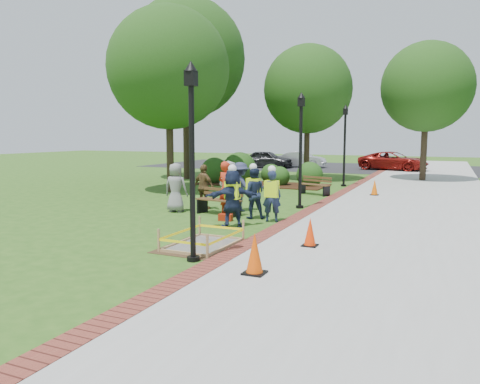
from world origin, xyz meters
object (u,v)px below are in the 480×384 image
at_px(hivis_worker_c, 253,191).
at_px(lamp_near, 192,147).
at_px(wet_concrete_pad, 203,237).
at_px(hivis_worker_a, 232,196).
at_px(bench_near, 219,206).
at_px(hivis_worker_b, 272,194).
at_px(cone_front, 255,255).

bearing_deg(hivis_worker_c, lamp_near, -81.73).
xyz_separation_m(lamp_near, hivis_worker_c, (-0.77, 5.31, -1.58)).
distance_m(wet_concrete_pad, hivis_worker_c, 4.09).
bearing_deg(wet_concrete_pad, hivis_worker_c, 94.61).
distance_m(wet_concrete_pad, hivis_worker_a, 2.60).
relative_size(lamp_near, hivis_worker_c, 2.36).
distance_m(wet_concrete_pad, lamp_near, 2.62).
relative_size(wet_concrete_pad, bench_near, 1.36).
xyz_separation_m(hivis_worker_a, hivis_worker_c, (0.03, 1.55, -0.03)).
relative_size(hivis_worker_a, hivis_worker_b, 1.05).
xyz_separation_m(wet_concrete_pad, cone_front, (2.05, -1.67, 0.17)).
distance_m(bench_near, hivis_worker_c, 1.51).
relative_size(bench_near, hivis_worker_c, 0.95).
distance_m(hivis_worker_a, hivis_worker_b, 1.47).
xyz_separation_m(lamp_near, hivis_worker_b, (-0.02, 5.00, -1.59)).
xyz_separation_m(bench_near, hivis_worker_b, (2.11, -0.52, 0.60)).
bearing_deg(lamp_near, bench_near, 111.10).
bearing_deg(wet_concrete_pad, cone_front, -39.14).
bearing_deg(wet_concrete_pad, hivis_worker_a, 98.11).
xyz_separation_m(bench_near, hivis_worker_a, (1.33, -1.77, 0.64)).
relative_size(bench_near, cone_front, 2.06).
bearing_deg(cone_front, hivis_worker_b, 106.76).
bearing_deg(hivis_worker_c, hivis_worker_a, -91.05).
distance_m(wet_concrete_pad, hivis_worker_b, 3.80).
height_order(lamp_near, hivis_worker_b, lamp_near).
height_order(bench_near, hivis_worker_c, hivis_worker_c).
relative_size(cone_front, hivis_worker_c, 0.46).
bearing_deg(cone_front, hivis_worker_c, 112.63).
xyz_separation_m(lamp_near, hivis_worker_a, (-0.80, 3.76, -1.55)).
bearing_deg(bench_near, lamp_near, -68.90).
height_order(wet_concrete_pad, hivis_worker_c, hivis_worker_c).
relative_size(lamp_near, hivis_worker_a, 2.28).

